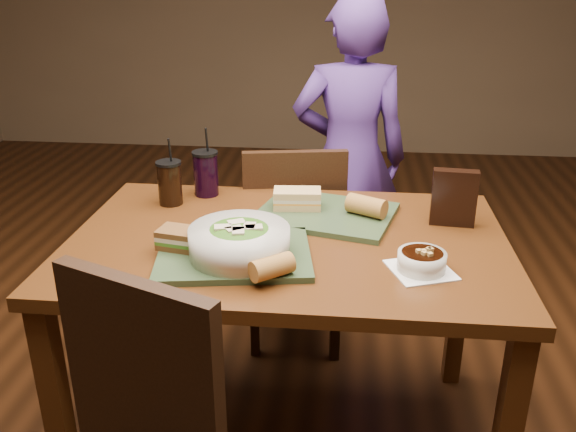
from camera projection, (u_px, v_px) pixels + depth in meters
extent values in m
cube|color=#4C280F|center=(58.00, 415.00, 1.68)|extent=(0.06, 0.06, 0.71)
cube|color=#4C280F|center=(145.00, 283.00, 2.37)|extent=(0.06, 0.06, 0.71)
cube|color=#4C280F|center=(459.00, 300.00, 2.26)|extent=(0.06, 0.06, 0.71)
cube|color=#4C280F|center=(288.00, 244.00, 1.82)|extent=(1.30, 0.85, 0.04)
cube|color=black|center=(142.00, 379.00, 1.29)|extent=(0.39, 0.19, 0.48)
cube|color=black|center=(299.00, 250.00, 2.52)|extent=(0.44, 0.44, 0.04)
cube|color=black|center=(295.00, 210.00, 2.27)|extent=(0.38, 0.10, 0.46)
cube|color=black|center=(254.00, 313.00, 2.47)|extent=(0.04, 0.04, 0.39)
cube|color=black|center=(335.00, 317.00, 2.44)|extent=(0.04, 0.04, 0.39)
cube|color=black|center=(265.00, 275.00, 2.77)|extent=(0.04, 0.04, 0.39)
cube|color=black|center=(338.00, 278.00, 2.74)|extent=(0.04, 0.04, 0.39)
imported|color=#4B2C7B|center=(350.00, 159.00, 2.71)|extent=(0.53, 0.37, 1.40)
cube|color=#2F4327|center=(234.00, 255.00, 1.69)|extent=(0.46, 0.38, 0.02)
cube|color=#2F4327|center=(326.00, 214.00, 1.96)|extent=(0.49, 0.42, 0.02)
cylinder|color=silver|center=(240.00, 242.00, 1.65)|extent=(0.28, 0.28, 0.08)
ellipsoid|color=#427219|center=(239.00, 237.00, 1.65)|extent=(0.22, 0.22, 0.07)
cube|color=beige|center=(238.00, 232.00, 1.60)|extent=(0.04, 0.05, 0.01)
cube|color=beige|center=(234.00, 230.00, 1.61)|extent=(0.06, 0.05, 0.01)
cube|color=beige|center=(249.00, 227.00, 1.63)|extent=(0.03, 0.05, 0.01)
cube|color=beige|center=(254.00, 228.00, 1.62)|extent=(0.05, 0.04, 0.01)
cube|color=beige|center=(236.00, 223.00, 1.66)|extent=(0.06, 0.05, 0.01)
cube|color=beige|center=(223.00, 228.00, 1.62)|extent=(0.05, 0.04, 0.01)
cube|color=white|center=(421.00, 270.00, 1.62)|extent=(0.20, 0.20, 0.00)
cylinder|color=silver|center=(422.00, 261.00, 1.61)|extent=(0.13, 0.13, 0.05)
cylinder|color=black|center=(422.00, 254.00, 1.60)|extent=(0.11, 0.11, 0.01)
cube|color=#B28947|center=(430.00, 254.00, 1.58)|extent=(0.02, 0.02, 0.01)
cube|color=#B28947|center=(419.00, 251.00, 1.60)|extent=(0.02, 0.02, 0.01)
cube|color=#B28947|center=(431.00, 249.00, 1.61)|extent=(0.02, 0.02, 0.01)
cube|color=#B28947|center=(423.00, 251.00, 1.60)|extent=(0.02, 0.02, 0.01)
cube|color=#B28947|center=(424.00, 253.00, 1.58)|extent=(0.02, 0.02, 0.01)
cube|color=#B28947|center=(429.00, 249.00, 1.61)|extent=(0.02, 0.02, 0.01)
cube|color=#593819|center=(181.00, 245.00, 1.71)|extent=(0.13, 0.10, 0.02)
cube|color=#3F721E|center=(180.00, 240.00, 1.70)|extent=(0.13, 0.10, 0.01)
cube|color=beige|center=(180.00, 237.00, 1.70)|extent=(0.13, 0.10, 0.01)
cube|color=#593819|center=(180.00, 232.00, 1.69)|extent=(0.13, 0.10, 0.02)
cube|color=tan|center=(297.00, 204.00, 1.99)|extent=(0.16, 0.09, 0.02)
cube|color=orange|center=(297.00, 200.00, 1.98)|extent=(0.16, 0.09, 0.01)
cube|color=beige|center=(297.00, 198.00, 1.98)|extent=(0.16, 0.09, 0.01)
cube|color=tan|center=(297.00, 193.00, 1.97)|extent=(0.16, 0.09, 0.02)
cylinder|color=#AD7533|center=(272.00, 267.00, 1.54)|extent=(0.12, 0.11, 0.06)
cylinder|color=#AD7533|center=(366.00, 206.00, 1.92)|extent=(0.14, 0.11, 0.06)
cylinder|color=black|center=(170.00, 184.00, 2.05)|extent=(0.08, 0.08, 0.14)
cylinder|color=black|center=(168.00, 163.00, 2.02)|extent=(0.09, 0.09, 0.01)
cylinder|color=black|center=(170.00, 151.00, 2.00)|extent=(0.01, 0.02, 0.09)
cylinder|color=black|center=(206.00, 175.00, 2.13)|extent=(0.08, 0.08, 0.15)
cylinder|color=black|center=(205.00, 153.00, 2.10)|extent=(0.09, 0.09, 0.01)
cylinder|color=black|center=(207.00, 141.00, 2.08)|extent=(0.01, 0.02, 0.10)
cube|color=black|center=(454.00, 198.00, 1.87)|extent=(0.14, 0.05, 0.18)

